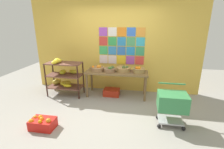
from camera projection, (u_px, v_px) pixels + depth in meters
name	position (u px, v px, depth m)	size (l,w,h in m)	color
ground	(103.00, 115.00, 3.76)	(9.05, 9.05, 0.00)	gray
back_wall_with_art	(114.00, 45.00, 4.80)	(4.92, 0.07, 2.77)	gold
banana_shelf_unit	(63.00, 75.00, 4.66)	(0.97, 0.56, 1.07)	#321913
display_table	(117.00, 75.00, 4.57)	(1.70, 0.59, 0.72)	brown
fruit_basket_back_left	(110.00, 69.00, 4.50)	(0.33, 0.33, 0.16)	#906947
fruit_basket_right	(98.00, 68.00, 4.60)	(0.37, 0.37, 0.17)	#A1774E
fruit_basket_centre	(124.00, 69.00, 4.54)	(0.40, 0.40, 0.17)	#AE874D
fruit_basket_left	(139.00, 70.00, 4.41)	(0.32, 0.32, 0.18)	#A68749
produce_crate_under_table	(111.00, 92.00, 4.74)	(0.45, 0.32, 0.19)	#AC2613
orange_crate_foreground	(43.00, 123.00, 3.25)	(0.47, 0.32, 0.26)	red
shopping_cart	(172.00, 103.00, 3.26)	(0.56, 0.48, 0.82)	black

